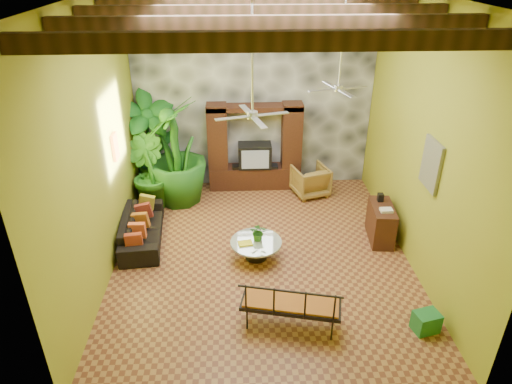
{
  "coord_description": "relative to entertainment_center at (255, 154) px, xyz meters",
  "views": [
    {
      "loc": [
        -0.5,
        -7.78,
        5.68
      ],
      "look_at": [
        -0.11,
        0.2,
        1.4
      ],
      "focal_mm": 32.0,
      "sensor_mm": 36.0,
      "label": 1
    }
  ],
  "objects": [
    {
      "name": "centerpiece_plant",
      "position": [
        -0.07,
        -3.14,
        -0.38
      ],
      "size": [
        0.37,
        0.33,
        0.37
      ],
      "primitive_type": "imported",
      "rotation": [
        0.0,
        0.0,
        -0.1
      ],
      "color": "#28651A",
      "rests_on": "coffee_table"
    },
    {
      "name": "wicker_armchair",
      "position": [
        1.41,
        -0.48,
        -0.58
      ],
      "size": [
        1.04,
        1.05,
        0.77
      ],
      "primitive_type": "imported",
      "rotation": [
        0.0,
        0.0,
        3.44
      ],
      "color": "olive",
      "rests_on": "ground"
    },
    {
      "name": "tall_plant_c",
      "position": [
        -1.94,
        -0.65,
        0.35
      ],
      "size": [
        1.67,
        1.67,
        2.64
      ],
      "primitive_type": "imported",
      "rotation": [
        0.0,
        0.0,
        4.57
      ],
      "color": "#1F5D18",
      "rests_on": "ground"
    },
    {
      "name": "left_wall",
      "position": [
        -3.0,
        -3.14,
        1.53
      ],
      "size": [
        0.02,
        7.0,
        5.0
      ],
      "primitive_type": "cube",
      "color": "#999B23",
      "rests_on": "ground"
    },
    {
      "name": "back_wall",
      "position": [
        0.0,
        0.36,
        1.53
      ],
      "size": [
        6.0,
        0.02,
        5.0
      ],
      "primitive_type": "cube",
      "color": "#999B23",
      "rests_on": "ground"
    },
    {
      "name": "ceiling_fan_back",
      "position": [
        1.6,
        -1.94,
        2.44
      ],
      "size": [
        1.28,
        1.28,
        1.86
      ],
      "color": "silver",
      "rests_on": "ceiling"
    },
    {
      "name": "tall_plant_a",
      "position": [
        -2.64,
        -0.12,
        0.39
      ],
      "size": [
        1.7,
        1.45,
        2.72
      ],
      "primitive_type": "imported",
      "rotation": [
        0.0,
        0.0,
        0.4
      ],
      "color": "#185C1B",
      "rests_on": "ground"
    },
    {
      "name": "ground",
      "position": [
        0.0,
        -3.14,
        -0.97
      ],
      "size": [
        7.0,
        7.0,
        0.0
      ],
      "primitive_type": "plane",
      "color": "brown",
      "rests_on": "ground"
    },
    {
      "name": "green_bin",
      "position": [
        2.61,
        -5.38,
        -0.79
      ],
      "size": [
        0.47,
        0.4,
        0.36
      ],
      "primitive_type": "cube",
      "rotation": [
        0.0,
        0.0,
        0.24
      ],
      "color": "#1C6B29",
      "rests_on": "ground"
    },
    {
      "name": "ceiling_beams",
      "position": [
        0.0,
        -3.14,
        3.81
      ],
      "size": [
        5.95,
        5.36,
        0.22
      ],
      "color": "#361F11",
      "rests_on": "ceiling"
    },
    {
      "name": "side_console",
      "position": [
        2.63,
        -2.63,
        -0.56
      ],
      "size": [
        0.55,
        1.05,
        0.81
      ],
      "primitive_type": "cube",
      "rotation": [
        0.0,
        0.0,
        -0.1
      ],
      "color": "#382112",
      "rests_on": "ground"
    },
    {
      "name": "right_wall",
      "position": [
        3.0,
        -3.14,
        1.53
      ],
      "size": [
        0.02,
        7.0,
        5.0
      ],
      "primitive_type": "cube",
      "color": "#999B23",
      "rests_on": "ground"
    },
    {
      "name": "tall_plant_b",
      "position": [
        -2.62,
        -0.94,
        -0.04
      ],
      "size": [
        1.31,
        1.3,
        1.85
      ],
      "primitive_type": "imported",
      "rotation": [
        0.0,
        0.0,
        2.4
      ],
      "color": "#25671B",
      "rests_on": "ground"
    },
    {
      "name": "stone_accent_wall",
      "position": [
        0.0,
        0.3,
        1.53
      ],
      "size": [
        5.98,
        0.1,
        4.98
      ],
      "primitive_type": "cube",
      "color": "#37393E",
      "rests_on": "ground"
    },
    {
      "name": "sofa",
      "position": [
        -2.58,
        -2.42,
        -0.66
      ],
      "size": [
        1.0,
        2.17,
        0.61
      ],
      "primitive_type": "imported",
      "rotation": [
        0.0,
        0.0,
        1.66
      ],
      "color": "black",
      "rests_on": "ground"
    },
    {
      "name": "wall_art_painting",
      "position": [
        2.96,
        -3.74,
        1.33
      ],
      "size": [
        0.06,
        0.7,
        0.9
      ],
      "primitive_type": "cube",
      "color": "#246186",
      "rests_on": "right_wall"
    },
    {
      "name": "ceiling_fan_front",
      "position": [
        -0.2,
        -3.54,
        2.44
      ],
      "size": [
        1.28,
        1.28,
        1.86
      ],
      "color": "silver",
      "rests_on": "ceiling"
    },
    {
      "name": "yellow_tray",
      "position": [
        -0.34,
        -3.28,
        -0.55
      ],
      "size": [
        0.31,
        0.24,
        0.03
      ],
      "primitive_type": "cube",
      "rotation": [
        0.0,
        0.0,
        0.17
      ],
      "color": "yellow",
      "rests_on": "coffee_table"
    },
    {
      "name": "entertainment_center",
      "position": [
        0.0,
        0.0,
        0.0
      ],
      "size": [
        2.4,
        0.55,
        2.3
      ],
      "color": "#331B0E",
      "rests_on": "ground"
    },
    {
      "name": "wall_art_mask",
      "position": [
        -2.96,
        -2.14,
        1.13
      ],
      "size": [
        0.06,
        0.32,
        0.55
      ],
      "primitive_type": "cube",
      "color": "gold",
      "rests_on": "left_wall"
    },
    {
      "name": "coffee_table",
      "position": [
        -0.12,
        -3.2,
        -0.71
      ],
      "size": [
        1.05,
        1.05,
        0.4
      ],
      "rotation": [
        0.0,
        0.0,
        -0.37
      ],
      "color": "black",
      "rests_on": "ground"
    },
    {
      "name": "iron_bench",
      "position": [
        0.36,
        -5.22,
        -0.43
      ],
      "size": [
        1.73,
        0.95,
        0.57
      ],
      "rotation": [
        0.0,
        0.0,
        -0.22
      ],
      "color": "black",
      "rests_on": "ground"
    }
  ]
}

